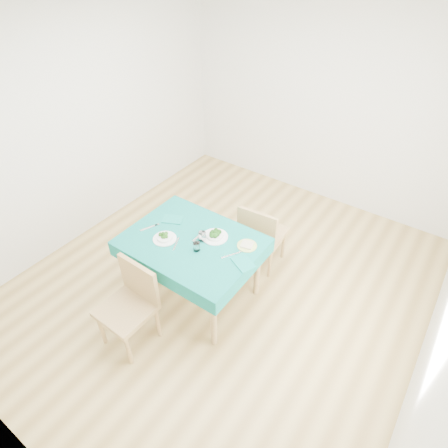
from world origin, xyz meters
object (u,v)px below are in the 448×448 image
Objects in this scene: bowl_far at (215,234)px; bowl_near at (164,236)px; table at (194,268)px; chair_far at (264,224)px; chair_near at (123,301)px; side_plate at (247,246)px.

bowl_near is at bearing -141.21° from bowl_far.
table is 0.93m from chair_far.
chair_near is 5.92× the size of side_plate.
bowl_far is (0.15, 0.17, 0.42)m from table.
table is 0.83m from chair_near.
chair_near is (-0.14, -0.80, 0.18)m from table.
bowl_near is at bearing -151.74° from side_plate.
table is at bearing 81.55° from chair_near.
chair_near reaches higher than bowl_far.
bowl_near is (-0.09, 0.66, 0.23)m from chair_near.
table is 5.04× the size of bowl_far.
chair_far is 5.94× the size of side_plate.
table is 1.14× the size of chair_far.
chair_near reaches higher than bowl_near.
side_plate is at bearing 60.67° from chair_near.
chair_near reaches higher than side_plate.
table is 0.66m from side_plate.
chair_far is at bearing 68.89° from table.
side_plate is at bearing 99.45° from chair_far.
chair_far is at bearing 75.74° from bowl_far.
chair_near is at bearing 69.87° from chair_far.
bowl_near is at bearing -148.83° from table.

